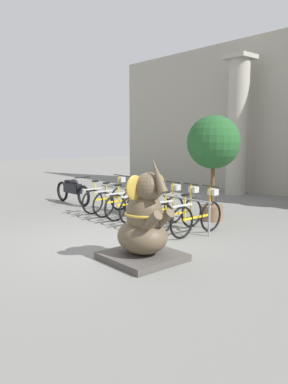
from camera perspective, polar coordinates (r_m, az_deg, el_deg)
The scene contains 13 objects.
ground_plane at distance 7.82m, azimuth -5.19°, elevation -7.69°, with size 60.00×60.00×0.00m, color slate.
column_left at distance 14.68m, azimuth 14.08°, elevation 9.85°, with size 0.96×0.96×5.16m.
bike_rack at distance 9.62m, azimuth 0.86°, elevation -0.92°, with size 4.03×0.05×0.77m.
bicycle_0 at distance 10.92m, azimuth -5.56°, elevation -0.89°, with size 0.48×1.68×1.07m.
bicycle_1 at distance 10.45m, azimuth -3.85°, elevation -1.28°, with size 0.48×1.68×1.07m.
bicycle_2 at distance 9.99m, azimuth -1.98°, elevation -1.70°, with size 0.48×1.68×1.07m.
bicycle_3 at distance 9.58m, azimuth 0.32°, elevation -2.13°, with size 0.48×1.68×1.07m.
bicycle_4 at distance 9.15m, azimuth 2.59°, elevation -2.63°, with size 0.48×1.68×1.07m.
bicycle_5 at distance 8.77m, azimuth 5.29°, elevation -3.13°, with size 0.48×1.68×1.07m.
bicycle_6 at distance 8.40m, azimuth 8.20°, elevation -3.67°, with size 0.48×1.68×1.07m.
elephant_statue at distance 6.53m, azimuth 0.02°, elevation -5.16°, with size 1.23×1.23×1.85m.
motorcycle at distance 12.47m, azimuth -10.83°, elevation 0.30°, with size 2.04×0.55×0.93m.
potted_tree at distance 9.80m, azimuth 10.55°, elevation 6.91°, with size 1.37×1.37×2.72m.
Camera 1 is at (6.13, -4.36, 2.14)m, focal length 35.00 mm.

